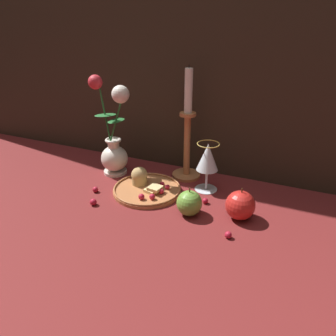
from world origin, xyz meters
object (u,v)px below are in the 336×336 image
object	(u,v)px
candlestick	(187,138)
vase	(114,143)
apple_beside_vase	(240,205)
plate_with_pastries	(146,187)
apple_near_glass	(189,203)
wine_glass	(208,159)

from	to	relation	value
candlestick	vase	bearing A→B (deg)	-161.49
vase	apple_beside_vase	bearing A→B (deg)	-12.56
vase	plate_with_pastries	distance (m)	0.19
apple_beside_vase	plate_with_pastries	bearing A→B (deg)	173.86
vase	apple_near_glass	world-z (taller)	vase
apple_beside_vase	apple_near_glass	size ratio (longest dim) A/B	1.11
vase	wine_glass	distance (m)	0.32
vase	apple_near_glass	size ratio (longest dim) A/B	4.04
wine_glass	candlestick	size ratio (longest dim) A/B	0.42
apple_near_glass	candlestick	bearing A→B (deg)	112.75
vase	candlestick	bearing A→B (deg)	18.51
wine_glass	apple_beside_vase	xyz separation A→B (m)	(0.13, -0.12, -0.06)
plate_with_pastries	wine_glass	size ratio (longest dim) A/B	1.36
apple_beside_vase	apple_near_glass	world-z (taller)	apple_beside_vase
wine_glass	apple_beside_vase	distance (m)	0.19
candlestick	apple_near_glass	bearing A→B (deg)	-67.25
wine_glass	apple_beside_vase	size ratio (longest dim) A/B	1.68
vase	plate_with_pastries	bearing A→B (deg)	-24.22
vase	apple_beside_vase	size ratio (longest dim) A/B	3.63
plate_with_pastries	apple_beside_vase	size ratio (longest dim) A/B	2.30
candlestick	apple_beside_vase	xyz separation A→B (m)	(0.22, -0.18, -0.10)
vase	wine_glass	bearing A→B (deg)	2.96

